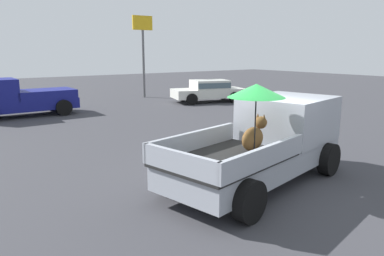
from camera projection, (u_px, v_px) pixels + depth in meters
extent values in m
plane|color=#38383D|center=(255.00, 183.00, 8.46)|extent=(80.00, 80.00, 0.00)
cylinder|color=black|center=(261.00, 146.00, 10.29)|extent=(0.84, 0.44, 0.80)
cylinder|color=black|center=(329.00, 159.00, 8.99)|extent=(0.84, 0.44, 0.80)
cylinder|color=black|center=(172.00, 176.00, 7.77)|extent=(0.84, 0.44, 0.80)
cylinder|color=black|center=(249.00, 201.00, 6.47)|extent=(0.84, 0.44, 0.80)
cube|color=#9EA3AD|center=(256.00, 160.00, 8.34)|extent=(5.26, 2.78, 0.50)
cube|color=#9EA3AD|center=(288.00, 118.00, 9.19)|extent=(2.44, 2.25, 1.08)
cube|color=#4C606B|center=(306.00, 106.00, 9.86)|extent=(0.41, 1.70, 0.64)
cube|color=black|center=(226.00, 159.00, 7.46)|extent=(3.12, 2.37, 0.06)
cube|color=#9EA3AD|center=(193.00, 141.00, 8.02)|extent=(2.76, 0.67, 0.40)
cube|color=#9EA3AD|center=(265.00, 157.00, 6.80)|extent=(2.76, 0.67, 0.40)
cube|color=#9EA3AD|center=(180.00, 163.00, 6.44)|extent=(0.47, 1.82, 0.40)
ellipsoid|color=brown|center=(253.00, 139.00, 7.93)|extent=(0.73, 0.45, 0.52)
sphere|color=brown|center=(261.00, 123.00, 8.08)|extent=(0.33, 0.33, 0.28)
cone|color=brown|center=(258.00, 116.00, 8.11)|extent=(0.11, 0.11, 0.12)
cone|color=brown|center=(264.00, 117.00, 8.00)|extent=(0.11, 0.11, 0.12)
cylinder|color=black|center=(255.00, 125.00, 7.66)|extent=(0.04, 0.04, 1.24)
cone|color=#19722D|center=(256.00, 91.00, 7.52)|extent=(1.43, 1.43, 0.28)
cylinder|color=black|center=(64.00, 108.00, 17.38)|extent=(0.76, 0.26, 0.76)
cylinder|color=black|center=(53.00, 103.00, 18.89)|extent=(0.76, 0.26, 0.76)
cube|color=navy|center=(23.00, 105.00, 17.18)|extent=(4.81, 1.83, 0.50)
cube|color=navy|center=(45.00, 94.00, 17.66)|extent=(2.71, 1.82, 0.40)
cylinder|color=black|center=(192.00, 99.00, 20.83)|extent=(0.70, 0.40, 0.66)
cylinder|color=black|center=(183.00, 96.00, 22.45)|extent=(0.70, 0.40, 0.66)
cylinder|color=black|center=(235.00, 97.00, 21.69)|extent=(0.70, 0.40, 0.66)
cylinder|color=black|center=(223.00, 94.00, 23.32)|extent=(0.70, 0.40, 0.66)
cube|color=silver|center=(208.00, 93.00, 22.03)|extent=(4.62, 2.90, 0.52)
cube|color=silver|center=(210.00, 85.00, 21.96)|extent=(2.47, 2.13, 0.56)
cube|color=#4C606B|center=(210.00, 85.00, 21.96)|extent=(2.43, 2.19, 0.32)
cylinder|color=#59595B|center=(144.00, 64.00, 24.00)|extent=(0.16, 0.16, 4.38)
cube|color=gold|center=(142.00, 23.00, 23.45)|extent=(1.40, 0.12, 0.90)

